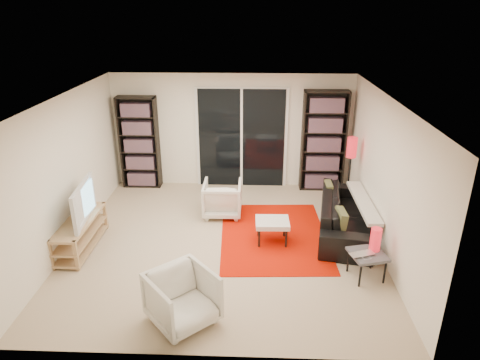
% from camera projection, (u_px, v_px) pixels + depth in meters
% --- Properties ---
extents(floor, '(5.00, 5.00, 0.00)m').
position_uv_depth(floor, '(224.00, 242.00, 7.14)').
color(floor, beige).
rests_on(floor, ground).
extents(wall_back, '(5.00, 0.02, 2.40)m').
position_uv_depth(wall_back, '(232.00, 131.00, 8.99)').
color(wall_back, white).
rests_on(wall_back, ground).
extents(wall_front, '(5.00, 0.02, 2.40)m').
position_uv_depth(wall_front, '(205.00, 266.00, 4.37)').
color(wall_front, white).
rests_on(wall_front, ground).
extents(wall_left, '(0.02, 5.00, 2.40)m').
position_uv_depth(wall_left, '(66.00, 173.00, 6.77)').
color(wall_left, white).
rests_on(wall_left, ground).
extents(wall_right, '(0.02, 5.00, 2.40)m').
position_uv_depth(wall_right, '(385.00, 178.00, 6.59)').
color(wall_right, white).
rests_on(wall_right, ground).
extents(ceiling, '(5.00, 5.00, 0.02)m').
position_uv_depth(ceiling, '(222.00, 99.00, 6.22)').
color(ceiling, white).
rests_on(ceiling, wall_back).
extents(sliding_door, '(1.92, 0.08, 2.16)m').
position_uv_depth(sliding_door, '(242.00, 139.00, 9.00)').
color(sliding_door, white).
rests_on(sliding_door, ground).
extents(bookshelf_left, '(0.80, 0.30, 1.95)m').
position_uv_depth(bookshelf_left, '(139.00, 143.00, 8.99)').
color(bookshelf_left, black).
rests_on(bookshelf_left, ground).
extents(bookshelf_right, '(0.90, 0.30, 2.10)m').
position_uv_depth(bookshelf_right, '(324.00, 141.00, 8.82)').
color(bookshelf_right, black).
rests_on(bookshelf_right, ground).
extents(tv_stand, '(0.44, 1.37, 0.50)m').
position_uv_depth(tv_stand, '(80.00, 233.00, 6.88)').
color(tv_stand, tan).
rests_on(tv_stand, floor).
extents(tv, '(0.25, 1.08, 0.61)m').
position_uv_depth(tv, '(77.00, 203.00, 6.67)').
color(tv, black).
rests_on(tv, tv_stand).
extents(rug, '(1.88, 2.48, 0.01)m').
position_uv_depth(rug, '(273.00, 235.00, 7.33)').
color(rug, '#C61200').
rests_on(rug, floor).
extents(sofa, '(1.21, 2.30, 0.64)m').
position_uv_depth(sofa, '(346.00, 214.00, 7.38)').
color(sofa, black).
rests_on(sofa, floor).
extents(armchair_back, '(0.70, 0.72, 0.65)m').
position_uv_depth(armchair_back, '(222.00, 199.00, 7.95)').
color(armchair_back, silver).
rests_on(armchair_back, floor).
extents(armchair_front, '(1.05, 1.05, 0.69)m').
position_uv_depth(armchair_front, '(182.00, 298.00, 5.23)').
color(armchair_front, silver).
rests_on(armchair_front, floor).
extents(ottoman, '(0.56, 0.46, 0.40)m').
position_uv_depth(ottoman, '(272.00, 223.00, 7.01)').
color(ottoman, silver).
rests_on(ottoman, floor).
extents(side_table, '(0.57, 0.57, 0.40)m').
position_uv_depth(side_table, '(367.00, 256.00, 6.09)').
color(side_table, '#4B4B51').
rests_on(side_table, floor).
extents(laptop, '(0.41, 0.34, 0.03)m').
position_uv_depth(laptop, '(364.00, 256.00, 5.98)').
color(laptop, silver).
rests_on(laptop, side_table).
extents(table_lamp, '(0.15, 0.15, 0.34)m').
position_uv_depth(table_lamp, '(376.00, 239.00, 6.10)').
color(table_lamp, red).
rests_on(table_lamp, side_table).
extents(floor_lamp, '(0.21, 0.21, 1.40)m').
position_uv_depth(floor_lamp, '(351.00, 155.00, 7.99)').
color(floor_lamp, black).
rests_on(floor_lamp, floor).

